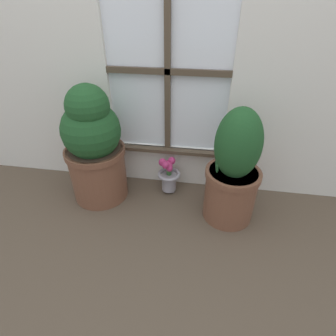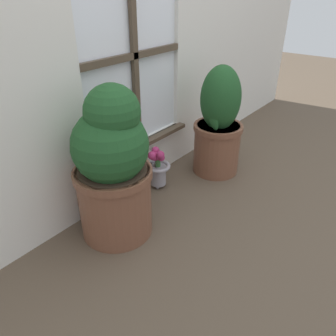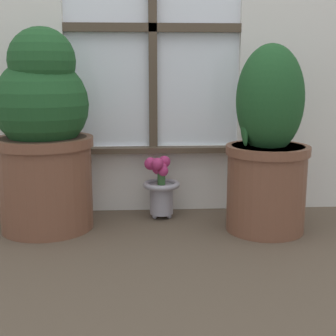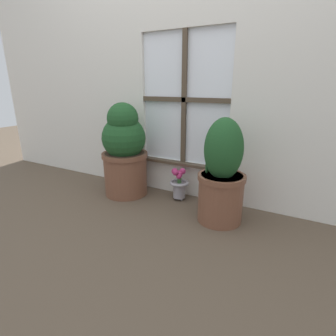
% 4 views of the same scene
% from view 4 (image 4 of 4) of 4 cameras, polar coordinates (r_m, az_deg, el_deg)
% --- Properties ---
extents(ground_plane, '(10.00, 10.00, 0.00)m').
position_cam_4_polar(ground_plane, '(1.91, -3.49, -10.77)').
color(ground_plane, brown).
extents(wall_with_window, '(4.40, 0.10, 2.50)m').
position_cam_4_polar(wall_with_window, '(2.16, 3.97, 27.28)').
color(wall_with_window, silver).
rests_on(wall_with_window, ground_plane).
extents(potted_plant_left, '(0.38, 0.38, 0.78)m').
position_cam_4_polar(potted_plant_left, '(2.21, -9.45, 3.62)').
color(potted_plant_left, brown).
rests_on(potted_plant_left, ground_plane).
extents(potted_plant_right, '(0.32, 0.32, 0.72)m').
position_cam_4_polar(potted_plant_right, '(1.78, 11.62, -1.75)').
color(potted_plant_right, brown).
rests_on(potted_plant_right, ground_plane).
extents(flower_vase, '(0.16, 0.16, 0.27)m').
position_cam_4_polar(flower_vase, '(2.14, 2.41, -3.35)').
color(flower_vase, '#99939E').
rests_on(flower_vase, ground_plane).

